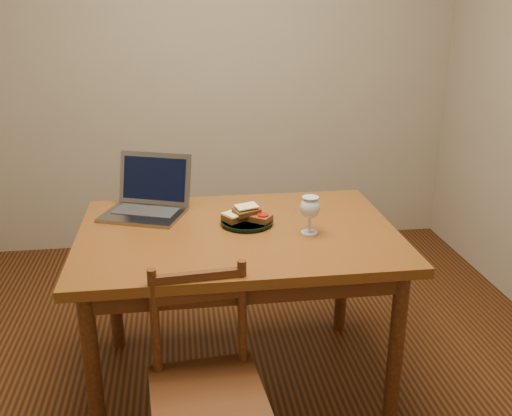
{
  "coord_description": "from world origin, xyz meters",
  "views": [
    {
      "loc": [
        -0.26,
        -2.19,
        1.63
      ],
      "look_at": [
        0.05,
        0.06,
        0.8
      ],
      "focal_mm": 40.0,
      "sensor_mm": 36.0,
      "label": 1
    }
  ],
  "objects": [
    {
      "name": "table",
      "position": [
        -0.03,
        -0.03,
        0.65
      ],
      "size": [
        1.3,
        0.9,
        0.74
      ],
      "color": "#55310E",
      "rests_on": "floor"
    },
    {
      "name": "front_wall",
      "position": [
        0.0,
        -1.61,
        1.3
      ],
      "size": [
        3.2,
        0.02,
        2.6
      ],
      "primitive_type": "cube",
      "color": "gray",
      "rests_on": "floor"
    },
    {
      "name": "chair",
      "position": [
        -0.21,
        -0.58,
        0.44
      ],
      "size": [
        0.41,
        0.39,
        0.4
      ],
      "rotation": [
        0.0,
        0.0,
        0.09
      ],
      "color": "#34160B",
      "rests_on": "floor"
    },
    {
      "name": "milk_glass",
      "position": [
        0.25,
        -0.1,
        0.82
      ],
      "size": [
        0.08,
        0.08,
        0.16
      ],
      "primitive_type": null,
      "color": "white",
      "rests_on": "table"
    },
    {
      "name": "sandwich_cheese",
      "position": [
        -0.03,
        0.04,
        0.78
      ],
      "size": [
        0.15,
        0.13,
        0.04
      ],
      "primitive_type": null,
      "rotation": [
        0.0,
        0.0,
        0.57
      ],
      "color": "#381E0C",
      "rests_on": "plate"
    },
    {
      "name": "plate",
      "position": [
        0.01,
        0.03,
        0.75
      ],
      "size": [
        0.22,
        0.22,
        0.02
      ],
      "primitive_type": "cylinder",
      "color": "black",
      "rests_on": "table"
    },
    {
      "name": "sandwich_top",
      "position": [
        0.01,
        0.03,
        0.8
      ],
      "size": [
        0.13,
        0.1,
        0.03
      ],
      "primitive_type": null,
      "rotation": [
        0.0,
        0.0,
        0.43
      ],
      "color": "#381E0C",
      "rests_on": "plate"
    },
    {
      "name": "back_wall",
      "position": [
        0.0,
        1.61,
        1.3
      ],
      "size": [
        3.2,
        0.02,
        2.6
      ],
      "primitive_type": "cube",
      "color": "gray",
      "rests_on": "floor"
    },
    {
      "name": "floor",
      "position": [
        0.0,
        0.0,
        -0.01
      ],
      "size": [
        3.2,
        3.2,
        0.02
      ],
      "primitive_type": "cube",
      "color": "black",
      "rests_on": "ground"
    },
    {
      "name": "sandwich_tomato",
      "position": [
        0.05,
        0.02,
        0.78
      ],
      "size": [
        0.14,
        0.13,
        0.04
      ],
      "primitive_type": null,
      "rotation": [
        0.0,
        0.0,
        -0.65
      ],
      "color": "#381E0C",
      "rests_on": "plate"
    },
    {
      "name": "laptop",
      "position": [
        -0.4,
        0.25,
        0.8
      ],
      "size": [
        0.43,
        0.41,
        0.24
      ],
      "rotation": [
        0.0,
        0.0,
        -0.36
      ],
      "color": "slate",
      "rests_on": "table"
    }
  ]
}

